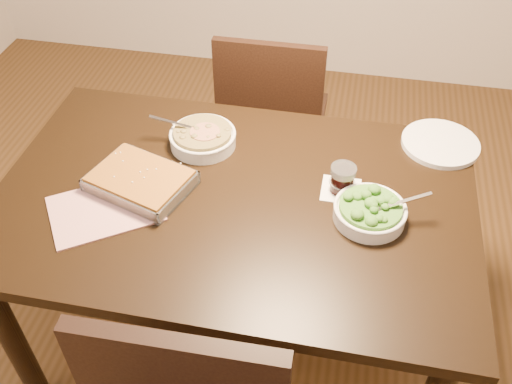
{
  "coord_description": "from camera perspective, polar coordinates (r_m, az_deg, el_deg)",
  "views": [
    {
      "loc": [
        0.3,
        -1.17,
        1.9
      ],
      "look_at": [
        0.07,
        -0.02,
        0.8
      ],
      "focal_mm": 40.0,
      "sensor_mm": 36.0,
      "label": 1
    }
  ],
  "objects": [
    {
      "name": "table",
      "position": [
        1.73,
        -2.19,
        -2.69
      ],
      "size": [
        1.4,
        0.9,
        0.75
      ],
      "color": "black",
      "rests_on": "ground"
    },
    {
      "name": "magazine_a",
      "position": [
        1.68,
        -14.85,
        -1.64
      ],
      "size": [
        0.38,
        0.35,
        0.01
      ],
      "primitive_type": "cube",
      "rotation": [
        0.0,
        0.0,
        0.6
      ],
      "color": "#A8303B",
      "rests_on": "table"
    },
    {
      "name": "stew_bowl",
      "position": [
        1.84,
        -5.35,
        5.48
      ],
      "size": [
        0.24,
        0.21,
        0.08
      ],
      "color": "white",
      "rests_on": "table"
    },
    {
      "name": "ground",
      "position": [
        2.25,
        -1.74,
        -14.39
      ],
      "size": [
        4.0,
        4.0,
        0.0
      ],
      "primitive_type": "plane",
      "color": "#432C13",
      "rests_on": "ground"
    },
    {
      "name": "dinner_plate",
      "position": [
        1.93,
        17.95,
        4.63
      ],
      "size": [
        0.25,
        0.25,
        0.02
      ],
      "primitive_type": "cylinder",
      "color": "silver",
      "rests_on": "table"
    },
    {
      "name": "coaster",
      "position": [
        1.7,
        8.49,
        0.21
      ],
      "size": [
        0.11,
        0.11,
        0.0
      ],
      "primitive_type": "cube",
      "color": "white",
      "rests_on": "table"
    },
    {
      "name": "broccoli_bowl",
      "position": [
        1.61,
        11.32,
        -1.9
      ],
      "size": [
        0.23,
        0.2,
        0.08
      ],
      "color": "white",
      "rests_on": "table"
    },
    {
      "name": "wine_tumbler",
      "position": [
        1.67,
        8.64,
        1.36
      ],
      "size": [
        0.07,
        0.07,
        0.08
      ],
      "color": "black",
      "rests_on": "coaster"
    },
    {
      "name": "chair_far",
      "position": [
        2.4,
        1.63,
        7.62
      ],
      "size": [
        0.42,
        0.42,
        0.89
      ],
      "rotation": [
        0.0,
        0.0,
        3.15
      ],
      "color": "black",
      "rests_on": "ground"
    },
    {
      "name": "baking_dish",
      "position": [
        1.71,
        -11.48,
        1.07
      ],
      "size": [
        0.33,
        0.29,
        0.05
      ],
      "rotation": [
        0.0,
        0.0,
        -0.32
      ],
      "color": "silver",
      "rests_on": "table"
    }
  ]
}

